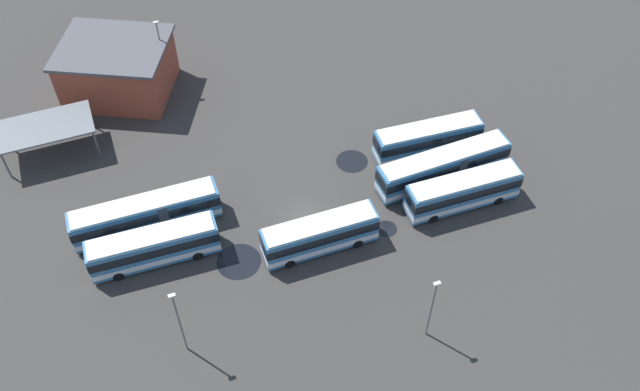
{
  "coord_description": "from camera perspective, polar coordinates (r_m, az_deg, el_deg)",
  "views": [
    {
      "loc": [
        13.11,
        39.66,
        50.94
      ],
      "look_at": [
        -1.83,
        -0.78,
        1.57
      ],
      "focal_mm": 38.67,
      "sensor_mm": 36.0,
      "label": 1
    }
  ],
  "objects": [
    {
      "name": "bus_row0_slot2",
      "position": [
        66.86,
        11.73,
        0.34
      ],
      "size": [
        11.26,
        2.74,
        3.58
      ],
      "color": "teal",
      "rests_on": "ground_plane"
    },
    {
      "name": "bus_row0_slot0",
      "position": [
        71.24,
        8.9,
        4.65
      ],
      "size": [
        11.22,
        3.13,
        3.58
      ],
      "color": "teal",
      "rests_on": "ground_plane"
    },
    {
      "name": "lamp_post_near_entrance",
      "position": [
        55.8,
        9.24,
        -9.08
      ],
      "size": [
        0.56,
        0.28,
        7.55
      ],
      "color": "slate",
      "rests_on": "ground_plane"
    },
    {
      "name": "maintenance_shelter",
      "position": [
        74.83,
        -21.84,
        5.23
      ],
      "size": [
        9.48,
        5.15,
        3.52
      ],
      "color": "slate",
      "rests_on": "ground_plane"
    },
    {
      "name": "puddle_centre_drain",
      "position": [
        65.25,
        5.54,
        -2.76
      ],
      "size": [
        2.0,
        2.0,
        0.01
      ],
      "primitive_type": "cylinder",
      "color": "black",
      "rests_on": "ground_plane"
    },
    {
      "name": "bus_row1_slot2",
      "position": [
        62.14,
        -0.03,
        -3.25
      ],
      "size": [
        10.66,
        2.59,
        3.58
      ],
      "color": "teal",
      "rests_on": "ground_plane"
    },
    {
      "name": "lamp_post_mid_lot",
      "position": [
        78.87,
        -12.95,
        11.57
      ],
      "size": [
        0.56,
        0.28,
        8.41
      ],
      "color": "slate",
      "rests_on": "ground_plane"
    },
    {
      "name": "depot_building",
      "position": [
        80.17,
        -16.41,
        10.03
      ],
      "size": [
        14.54,
        13.6,
        6.12
      ],
      "color": "#99422D",
      "rests_on": "ground_plane"
    },
    {
      "name": "puddle_near_shelter",
      "position": [
        63.1,
        -6.73,
        -5.45
      ],
      "size": [
        4.06,
        4.06,
        0.01
      ],
      "primitive_type": "cylinder",
      "color": "black",
      "rests_on": "ground_plane"
    },
    {
      "name": "bus_row0_slot1",
      "position": [
        68.78,
        10.19,
        2.41
      ],
      "size": [
        13.79,
        3.04,
        3.58
      ],
      "color": "teal",
      "rests_on": "ground_plane"
    },
    {
      "name": "lamp_post_by_building",
      "position": [
        55.25,
        -11.58,
        -10.1
      ],
      "size": [
        0.56,
        0.28,
        8.03
      ],
      "color": "slate",
      "rests_on": "ground_plane"
    },
    {
      "name": "bus_row2_slot0",
      "position": [
        65.64,
        -14.16,
        -1.49
      ],
      "size": [
        13.73,
        2.65,
        3.58
      ],
      "color": "teal",
      "rests_on": "ground_plane"
    },
    {
      "name": "puddle_front_lane",
      "position": [
        70.86,
        2.66,
        2.85
      ],
      "size": [
        3.28,
        3.28,
        0.01
      ],
      "primitive_type": "cylinder",
      "color": "black",
      "rests_on": "ground_plane"
    },
    {
      "name": "bus_row2_slot1",
      "position": [
        63.07,
        -13.6,
        -4.13
      ],
      "size": [
        11.62,
        2.86,
        3.58
      ],
      "color": "teal",
      "rests_on": "ground_plane"
    },
    {
      "name": "ground_plane",
      "position": [
        65.87,
        -1.25,
        -1.79
      ],
      "size": [
        106.84,
        106.84,
        0.0
      ],
      "primitive_type": "plane",
      "color": "#383533"
    }
  ]
}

